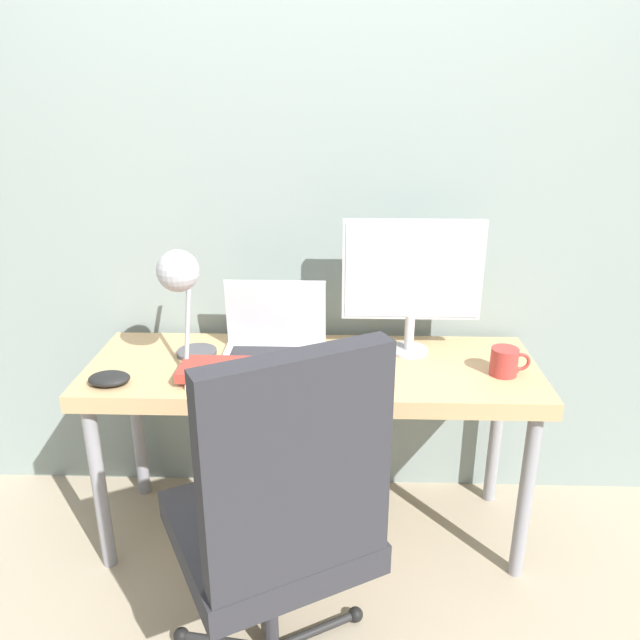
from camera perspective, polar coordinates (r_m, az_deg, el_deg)
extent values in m
plane|color=tan|center=(2.42, -0.93, -22.66)|extent=(12.00, 12.00, 0.00)
cube|color=gray|center=(2.40, -0.39, 12.11)|extent=(8.00, 0.05, 2.60)
cube|color=tan|center=(2.25, -0.70, -4.74)|extent=(1.61, 0.56, 0.06)
cylinder|color=gray|center=(2.40, -19.51, -14.29)|extent=(0.05, 0.05, 0.66)
cylinder|color=gray|center=(2.34, 18.26, -15.09)|extent=(0.05, 0.05, 0.66)
cylinder|color=gray|center=(2.74, -16.36, -9.17)|extent=(0.05, 0.05, 0.66)
cylinder|color=gray|center=(2.69, 15.79, -9.72)|extent=(0.05, 0.05, 0.66)
cube|color=silver|center=(2.27, -4.27, -3.44)|extent=(0.37, 0.25, 0.02)
cube|color=#2D2D33|center=(2.27, -4.28, -3.21)|extent=(0.32, 0.15, 0.00)
cube|color=silver|center=(2.33, -4.07, 0.74)|extent=(0.37, 0.04, 0.25)
cube|color=silver|center=(2.33, -4.08, 0.72)|extent=(0.34, 0.03, 0.22)
cylinder|color=#B7B7BC|center=(2.36, 8.08, -2.73)|extent=(0.15, 0.15, 0.01)
cylinder|color=#B7B7BC|center=(2.33, 8.17, -1.11)|extent=(0.04, 0.04, 0.13)
cube|color=#B7B7BC|center=(2.26, 8.46, 4.53)|extent=(0.50, 0.02, 0.37)
cube|color=silver|center=(2.25, 8.50, 4.44)|extent=(0.48, 0.00, 0.34)
cylinder|color=#4C4C51|center=(2.36, -11.20, -2.92)|extent=(0.15, 0.15, 0.02)
cylinder|color=#99999E|center=(2.21, -11.99, 0.62)|extent=(0.02, 0.18, 0.36)
sphere|color=#B2B2B7|center=(2.08, -12.87, 4.41)|extent=(0.14, 0.14, 0.14)
sphere|color=black|center=(2.28, 3.27, -25.29)|extent=(0.05, 0.05, 0.05)
cylinder|color=black|center=(2.23, -0.45, -26.55)|extent=(0.27, 0.17, 0.03)
sphere|color=black|center=(2.40, -4.98, -22.46)|extent=(0.05, 0.05, 0.05)
cylinder|color=black|center=(2.29, -4.70, -24.99)|extent=(0.08, 0.30, 0.03)
sphere|color=black|center=(2.26, -12.57, -26.32)|extent=(0.05, 0.05, 0.05)
cylinder|color=#2D2D33|center=(2.03, -4.57, -23.74)|extent=(0.04, 0.04, 0.38)
cube|color=#2D2D33|center=(1.88, -4.79, -18.62)|extent=(0.68, 0.69, 0.09)
cube|color=#2D2D33|center=(1.51, -1.95, -13.46)|extent=(0.45, 0.29, 0.59)
cube|color=silver|center=(2.14, -9.35, -5.25)|extent=(0.19, 0.19, 0.02)
cube|color=#B2382D|center=(2.15, -9.39, -4.48)|extent=(0.25, 0.16, 0.03)
cube|color=black|center=(2.15, -10.57, -5.23)|extent=(0.05, 0.14, 0.02)
cylinder|color=#B23833|center=(2.23, 16.48, -3.67)|extent=(0.09, 0.09, 0.10)
torus|color=#B23833|center=(2.25, 17.88, -3.66)|extent=(0.07, 0.01, 0.07)
ellipsoid|color=black|center=(2.20, -18.71, -5.09)|extent=(0.14, 0.10, 0.04)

